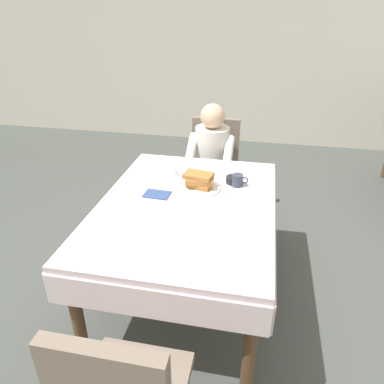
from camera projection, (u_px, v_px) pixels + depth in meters
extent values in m
plane|color=#474C47|center=(187.00, 291.00, 2.65)|extent=(14.00, 14.00, 0.00)
cube|color=beige|center=(240.00, 24.00, 4.86)|extent=(12.00, 0.16, 3.20)
cube|color=silver|center=(186.00, 206.00, 2.32)|extent=(1.10, 1.50, 0.04)
cube|color=silver|center=(153.00, 305.00, 1.71)|extent=(1.10, 0.01, 0.18)
cube|color=silver|center=(206.00, 173.00, 3.02)|extent=(1.10, 0.01, 0.18)
cube|color=silver|center=(107.00, 212.00, 2.46)|extent=(0.01, 1.50, 0.18)
cube|color=silver|center=(274.00, 230.00, 2.27)|extent=(0.01, 1.50, 0.18)
cylinder|color=brown|center=(77.00, 316.00, 1.99)|extent=(0.07, 0.07, 0.70)
cylinder|color=brown|center=(250.00, 344.00, 1.82)|extent=(0.07, 0.07, 0.70)
cylinder|color=brown|center=(150.00, 200.00, 3.15)|extent=(0.07, 0.07, 0.70)
cylinder|color=brown|center=(260.00, 211.00, 2.99)|extent=(0.07, 0.07, 0.70)
cube|color=#7A6B5B|center=(212.00, 177.00, 3.38)|extent=(0.44, 0.44, 0.05)
cube|color=#7A6B5B|center=(216.00, 143.00, 3.43)|extent=(0.44, 0.06, 0.48)
cylinder|color=#2D2319|center=(228.00, 210.00, 3.30)|extent=(0.04, 0.04, 0.40)
cylinder|color=#2D2319|center=(189.00, 206.00, 3.36)|extent=(0.04, 0.04, 0.40)
cylinder|color=#2D2319|center=(232.00, 192.00, 3.61)|extent=(0.04, 0.04, 0.40)
cylinder|color=#2D2319|center=(196.00, 188.00, 3.67)|extent=(0.04, 0.04, 0.40)
cylinder|color=silver|center=(212.00, 152.00, 3.24)|extent=(0.30, 0.30, 0.46)
sphere|color=#D8AD8C|center=(213.00, 116.00, 3.07)|extent=(0.21, 0.21, 0.21)
cylinder|color=silver|center=(228.00, 152.00, 3.06)|extent=(0.08, 0.29, 0.23)
cylinder|color=silver|center=(191.00, 149.00, 3.12)|extent=(0.08, 0.29, 0.23)
cylinder|color=#383D51|center=(216.00, 207.00, 3.29)|extent=(0.10, 0.10, 0.45)
cylinder|color=#383D51|center=(199.00, 206.00, 3.31)|extent=(0.10, 0.10, 0.45)
cylinder|color=#2D2319|center=(114.00, 379.00, 1.82)|extent=(0.04, 0.04, 0.40)
cylinder|color=white|center=(200.00, 188.00, 2.48)|extent=(0.28, 0.28, 0.02)
cube|color=#A36B33|center=(200.00, 185.00, 2.47)|extent=(0.18, 0.14, 0.03)
cube|color=#A36B33|center=(200.00, 180.00, 2.45)|extent=(0.20, 0.14, 0.03)
cube|color=#A36B33|center=(198.00, 175.00, 2.45)|extent=(0.21, 0.16, 0.03)
cylinder|color=#333D4C|center=(237.00, 180.00, 2.50)|extent=(0.08, 0.08, 0.08)
torus|color=#333D4C|center=(245.00, 180.00, 2.49)|extent=(0.05, 0.01, 0.05)
cylinder|color=black|center=(234.00, 180.00, 2.56)|extent=(0.11, 0.11, 0.04)
cone|color=silver|center=(174.00, 171.00, 2.66)|extent=(0.08, 0.08, 0.07)
cube|color=silver|center=(172.00, 187.00, 2.50)|extent=(0.02, 0.18, 0.00)
cube|color=silver|center=(227.00, 193.00, 2.43)|extent=(0.04, 0.20, 0.00)
cube|color=silver|center=(187.00, 212.00, 2.20)|extent=(0.15, 0.05, 0.00)
cube|color=#334C7F|center=(157.00, 194.00, 2.40)|extent=(0.18, 0.13, 0.01)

